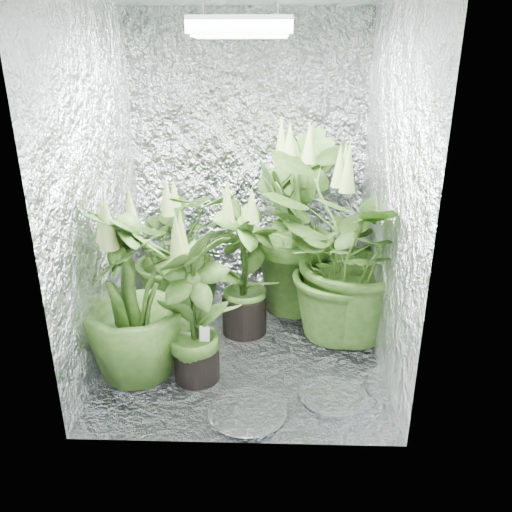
{
  "coord_description": "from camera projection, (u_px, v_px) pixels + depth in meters",
  "views": [
    {
      "loc": [
        0.16,
        -2.66,
        1.67
      ],
      "look_at": [
        0.07,
        0.0,
        0.63
      ],
      "focal_mm": 35.0,
      "sensor_mm": 36.0,
      "label": 1
    }
  ],
  "objects": [
    {
      "name": "ground",
      "position": [
        244.0,
        351.0,
        3.09
      ],
      "size": [
        1.6,
        1.6,
        0.0
      ],
      "primitive_type": "plane",
      "color": "silver",
      "rests_on": "ground"
    },
    {
      "name": "walls",
      "position": [
        242.0,
        193.0,
        2.72
      ],
      "size": [
        1.62,
        1.62,
        2.0
      ],
      "color": "silver",
      "rests_on": "ground"
    },
    {
      "name": "grow_lamp",
      "position": [
        241.0,
        27.0,
        2.42
      ],
      "size": [
        0.5,
        0.3,
        0.22
      ],
      "color": "gray",
      "rests_on": "ceiling"
    },
    {
      "name": "plant_a",
      "position": [
        181.0,
        252.0,
        3.36
      ],
      "size": [
        1.0,
        1.0,
        0.99
      ],
      "rotation": [
        0.0,
        0.0,
        0.26
      ],
      "color": "black",
      "rests_on": "ground"
    },
    {
      "name": "plant_b",
      "position": [
        244.0,
        267.0,
        3.15
      ],
      "size": [
        0.66,
        0.66,
        1.02
      ],
      "rotation": [
        0.0,
        0.0,
        1.06
      ],
      "color": "black",
      "rests_on": "ground"
    },
    {
      "name": "plant_c",
      "position": [
        291.0,
        225.0,
        3.39
      ],
      "size": [
        0.9,
        0.9,
        1.35
      ],
      "rotation": [
        0.0,
        0.0,
        1.98
      ],
      "color": "black",
      "rests_on": "ground"
    },
    {
      "name": "plant_d",
      "position": [
        132.0,
        298.0,
        2.66
      ],
      "size": [
        0.77,
        0.77,
        1.08
      ],
      "rotation": [
        0.0,
        0.0,
        2.27
      ],
      "color": "black",
      "rests_on": "ground"
    },
    {
      "name": "plant_e",
      "position": [
        348.0,
        253.0,
        3.0
      ],
      "size": [
        1.21,
        1.21,
        1.24
      ],
      "rotation": [
        0.0,
        0.0,
        3.34
      ],
      "color": "black",
      "rests_on": "ground"
    },
    {
      "name": "plant_f",
      "position": [
        194.0,
        307.0,
        2.66
      ],
      "size": [
        0.66,
        0.66,
        0.97
      ],
      "rotation": [
        0.0,
        0.0,
        4.01
      ],
      "color": "black",
      "rests_on": "ground"
    },
    {
      "name": "circulation_fan",
      "position": [
        328.0,
        285.0,
        3.59
      ],
      "size": [
        0.16,
        0.36,
        0.41
      ],
      "rotation": [
        0.0,
        0.0,
        -0.03
      ],
      "color": "black",
      "rests_on": "ground"
    },
    {
      "name": "plant_label",
      "position": [
        205.0,
        334.0,
        2.69
      ],
      "size": [
        0.05,
        0.03,
        0.09
      ],
      "primitive_type": "cube",
      "rotation": [
        -0.21,
        0.0,
        -0.02
      ],
      "color": "white",
      "rests_on": "plant_f"
    }
  ]
}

